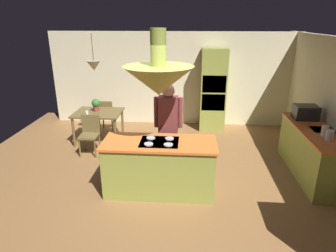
# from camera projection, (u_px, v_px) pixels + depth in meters

# --- Properties ---
(ground) EXTENTS (8.16, 8.16, 0.00)m
(ground) POSITION_uv_depth(u_px,v_px,m) (161.00, 184.00, 5.37)
(ground) COLOR olive
(wall_back) EXTENTS (6.80, 0.10, 2.55)m
(wall_back) POSITION_uv_depth(u_px,v_px,m) (173.00, 79.00, 8.16)
(wall_back) COLOR beige
(wall_back) RESTS_ON ground
(kitchen_island) EXTENTS (1.90, 0.79, 0.96)m
(kitchen_island) POSITION_uv_depth(u_px,v_px,m) (160.00, 167.00, 5.02)
(kitchen_island) COLOR #939E42
(kitchen_island) RESTS_ON ground
(counter_run_right) EXTENTS (0.73, 2.09, 0.94)m
(counter_run_right) POSITION_uv_depth(u_px,v_px,m) (312.00, 152.00, 5.57)
(counter_run_right) COLOR #939E42
(counter_run_right) RESTS_ON ground
(oven_tower) EXTENTS (0.66, 0.62, 2.17)m
(oven_tower) POSITION_uv_depth(u_px,v_px,m) (213.00, 90.00, 7.77)
(oven_tower) COLOR #939E42
(oven_tower) RESTS_ON ground
(dining_table) EXTENTS (1.11, 0.88, 0.76)m
(dining_table) POSITION_uv_depth(u_px,v_px,m) (98.00, 116.00, 7.04)
(dining_table) COLOR brown
(dining_table) RESTS_ON ground
(person_at_island) EXTENTS (0.53, 0.24, 1.77)m
(person_at_island) POSITION_uv_depth(u_px,v_px,m) (168.00, 124.00, 5.45)
(person_at_island) COLOR tan
(person_at_island) RESTS_ON ground
(range_hood) EXTENTS (1.10, 1.10, 1.00)m
(range_hood) POSITION_uv_depth(u_px,v_px,m) (159.00, 79.00, 4.50)
(range_hood) COLOR #939E42
(pendant_light_over_table) EXTENTS (0.32, 0.32, 0.82)m
(pendant_light_over_table) POSITION_uv_depth(u_px,v_px,m) (94.00, 66.00, 6.63)
(pendant_light_over_table) COLOR beige
(chair_facing_island) EXTENTS (0.40, 0.40, 0.87)m
(chair_facing_island) POSITION_uv_depth(u_px,v_px,m) (90.00, 132.00, 6.48)
(chair_facing_island) COLOR brown
(chair_facing_island) RESTS_ON ground
(chair_by_back_wall) EXTENTS (0.40, 0.40, 0.87)m
(chair_by_back_wall) POSITION_uv_depth(u_px,v_px,m) (106.00, 114.00, 7.72)
(chair_by_back_wall) COLOR brown
(chair_by_back_wall) RESTS_ON ground
(potted_plant_on_table) EXTENTS (0.20, 0.20, 0.30)m
(potted_plant_on_table) POSITION_uv_depth(u_px,v_px,m) (96.00, 104.00, 7.02)
(potted_plant_on_table) COLOR #99382D
(potted_plant_on_table) RESTS_ON dining_table
(cup_on_table) EXTENTS (0.07, 0.07, 0.09)m
(cup_on_table) POSITION_uv_depth(u_px,v_px,m) (87.00, 113.00, 6.80)
(cup_on_table) COLOR white
(cup_on_table) RESTS_ON dining_table
(canister_flour) EXTENTS (0.13, 0.13, 0.18)m
(canister_flour) POSITION_uv_depth(u_px,v_px,m) (330.00, 135.00, 4.90)
(canister_flour) COLOR silver
(canister_flour) RESTS_ON counter_run_right
(canister_sugar) EXTENTS (0.12, 0.12, 0.19)m
(canister_sugar) POSITION_uv_depth(u_px,v_px,m) (325.00, 131.00, 5.06)
(canister_sugar) COLOR silver
(canister_sugar) RESTS_ON counter_run_right
(microwave_on_counter) EXTENTS (0.46, 0.36, 0.28)m
(microwave_on_counter) POSITION_uv_depth(u_px,v_px,m) (306.00, 112.00, 5.94)
(microwave_on_counter) COLOR #232326
(microwave_on_counter) RESTS_ON counter_run_right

